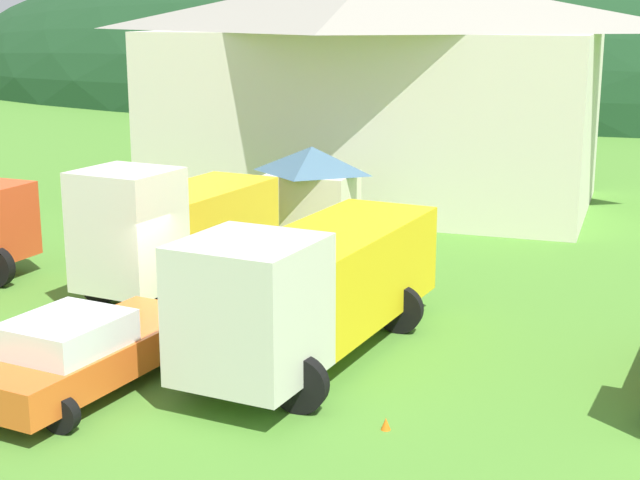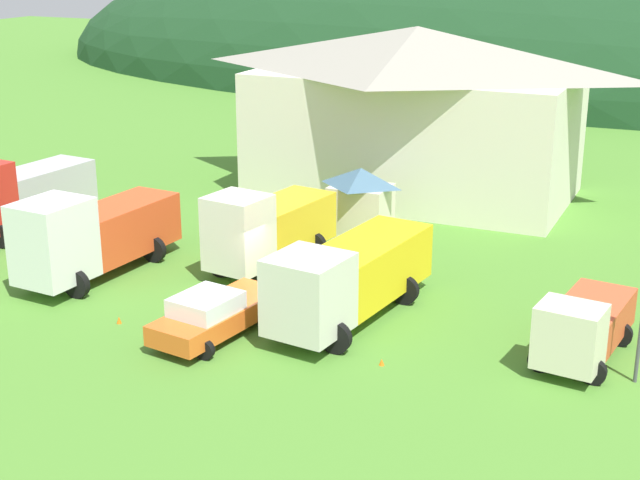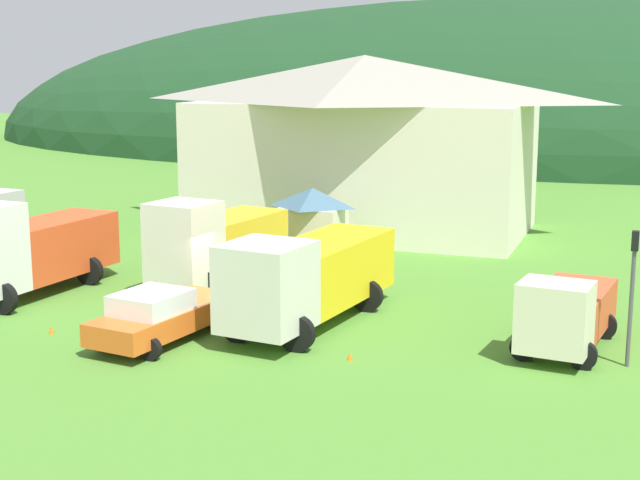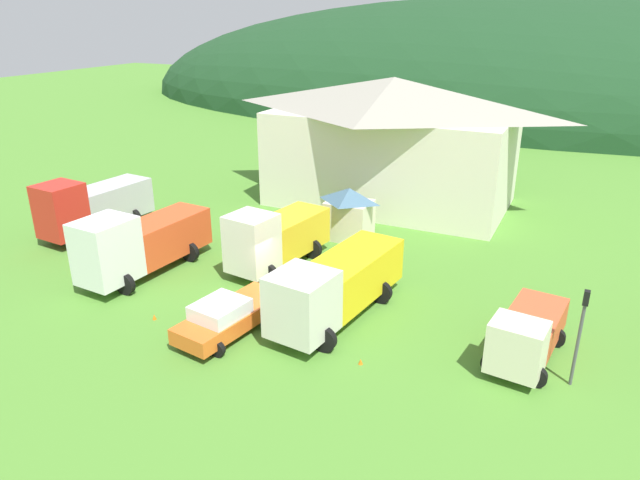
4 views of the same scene
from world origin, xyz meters
name	(u,v)px [view 3 (image 3 of 4)]	position (x,y,z in m)	size (l,w,h in m)	color
ground_plane	(225,310)	(0.00, 0.00, 0.00)	(200.00, 200.00, 0.00)	#4C842D
forested_hill_backdrop	(515,145)	(0.00, 68.93, 0.00)	(120.32, 60.00, 29.88)	#193D1E
depot_building	(364,141)	(-0.15, 16.56, 4.55)	(17.45, 10.15, 8.83)	silver
play_shed_cream	(312,223)	(0.01, 8.68, 1.64)	(2.81, 2.31, 3.19)	beige
heavy_rig_white	(20,248)	(-7.75, -0.91, 1.84)	(3.39, 7.93, 3.69)	white
heavy_rig_striped	(214,242)	(-1.88, 2.98, 1.76)	(3.56, 6.88, 3.53)	silver
flatbed_truck_yellow	(307,275)	(3.33, -0.74, 1.69)	(3.80, 8.55, 3.20)	silver
light_truck_cream	(566,312)	(11.51, -0.51, 1.18)	(2.85, 5.60, 2.41)	beige
service_pickup_orange	(162,315)	(-0.26, -3.83, 0.83)	(2.93, 5.63, 1.66)	orange
traffic_light_east	(632,284)	(13.34, -1.45, 2.41)	(0.20, 0.32, 3.90)	#4C4C51
traffic_cone_near_pickup	(52,334)	(-3.97, -4.38, 0.00)	(0.36, 0.36, 0.52)	orange
traffic_cone_mid_row	(350,360)	(5.77, -3.64, 0.00)	(0.36, 0.36, 0.46)	orange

